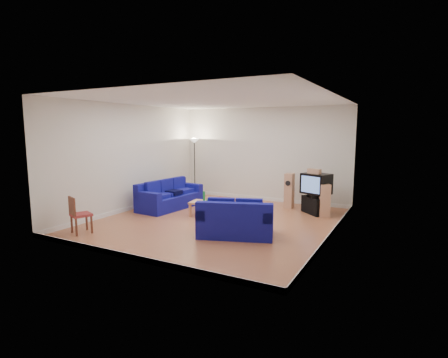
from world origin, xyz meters
The scene contains 16 objects.
room centered at (0.00, 0.00, 1.54)m, with size 6.01×6.51×3.21m.
sofa_three_seat centered at (-2.14, 0.71, 0.32)m, with size 1.12×2.26×0.85m.
sofa_loveseat centered at (1.03, -0.96, 0.32)m, with size 1.93×1.47×0.86m.
coffee_table centered at (-0.42, 0.37, 0.36)m, with size 1.22×0.74×0.42m.
bottle centered at (-0.64, 0.39, 0.56)m, with size 0.07×0.07×0.29m, color #197233.
tissue_box centered at (-0.42, 0.37, 0.46)m, with size 0.20×0.11×0.08m, color green.
red_canister centered at (-0.14, 0.45, 0.49)m, with size 0.11×0.11×0.15m, color red.
remote centered at (-0.02, 0.29, 0.43)m, with size 0.14×0.05×0.02m, color black.
tv_stand centered at (2.12, 2.12, 0.25)m, with size 0.82×0.45×0.50m, color black.
av_receiver centered at (2.14, 2.08, 0.55)m, with size 0.44×0.36×0.10m, color black.
television centered at (2.13, 2.09, 0.89)m, with size 0.91×0.80×0.59m.
centre_speaker centered at (2.07, 2.07, 1.26)m, with size 0.39×0.15×0.13m, color tan.
speaker_left centered at (1.20, 2.52, 0.55)m, with size 0.26×0.34×1.09m.
speaker_right centered at (2.45, 1.82, 0.47)m, with size 0.34×0.32×0.94m.
floor_lamp centered at (-2.45, 2.70, 1.76)m, with size 0.36×0.36×2.13m.
dining_chair centered at (-2.34, -2.53, 0.50)m, with size 0.56×0.56×0.89m.
Camera 1 is at (4.49, -7.99, 2.44)m, focal length 28.00 mm.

